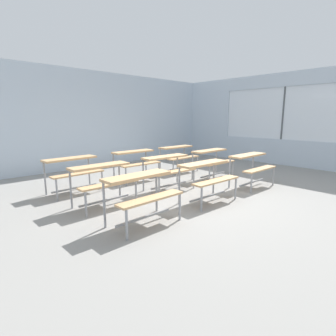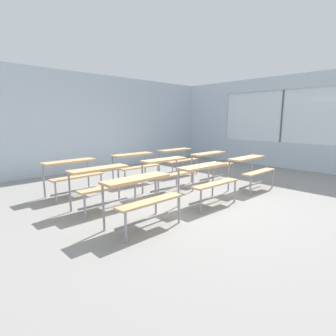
{
  "view_description": "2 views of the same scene",
  "coord_description": "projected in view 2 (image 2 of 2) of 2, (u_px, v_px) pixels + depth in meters",
  "views": [
    {
      "loc": [
        -3.8,
        -3.3,
        1.6
      ],
      "look_at": [
        0.07,
        0.81,
        0.49
      ],
      "focal_mm": 28.0,
      "sensor_mm": 36.0,
      "label": 1
    },
    {
      "loc": [
        -3.8,
        -3.3,
        1.6
      ],
      "look_at": [
        -0.45,
        0.23,
        0.7
      ],
      "focal_mm": 28.0,
      "sensor_mm": 36.0,
      "label": 2
    }
  ],
  "objects": [
    {
      "name": "ground",
      "position": [
        192.0,
        202.0,
        5.22
      ],
      "size": [
        10.0,
        9.0,
        0.05
      ],
      "primitive_type": "cube",
      "color": "gray"
    },
    {
      "name": "wall_back",
      "position": [
        84.0,
        123.0,
        8.15
      ],
      "size": [
        10.0,
        0.12,
        3.0
      ],
      "primitive_type": "cube",
      "color": "silver",
      "rests_on": "ground"
    },
    {
      "name": "wall_right",
      "position": [
        301.0,
        124.0,
        8.24
      ],
      "size": [
        0.12,
        9.0,
        3.0
      ],
      "color": "silver",
      "rests_on": "ground"
    },
    {
      "name": "desk_bench_r0c0",
      "position": [
        141.0,
        190.0,
        3.89
      ],
      "size": [
        1.1,
        0.6,
        0.74
      ],
      "rotation": [
        0.0,
        0.0,
        0.01
      ],
      "color": "tan",
      "rests_on": "ground"
    },
    {
      "name": "desk_bench_r0c1",
      "position": [
        207.0,
        175.0,
        4.95
      ],
      "size": [
        1.12,
        0.63,
        0.74
      ],
      "rotation": [
        0.0,
        0.0,
        -0.03
      ],
      "color": "tan",
      "rests_on": "ground"
    },
    {
      "name": "desk_bench_r0c2",
      "position": [
        251.0,
        165.0,
        6.02
      ],
      "size": [
        1.11,
        0.61,
        0.74
      ],
      "rotation": [
        0.0,
        0.0,
        -0.01
      ],
      "color": "tan",
      "rests_on": "ground"
    },
    {
      "name": "desk_bench_r1c0",
      "position": [
        102.0,
        178.0,
        4.69
      ],
      "size": [
        1.1,
        0.59,
        0.74
      ],
      "rotation": [
        0.0,
        0.0,
        0.0
      ],
      "color": "tan",
      "rests_on": "ground"
    },
    {
      "name": "desk_bench_r1c1",
      "position": [
        167.0,
        167.0,
        5.75
      ],
      "size": [
        1.13,
        0.64,
        0.74
      ],
      "rotation": [
        0.0,
        0.0,
        -0.05
      ],
      "color": "tan",
      "rests_on": "ground"
    },
    {
      "name": "desk_bench_r1c2",
      "position": [
        212.0,
        160.0,
        6.82
      ],
      "size": [
        1.1,
        0.6,
        0.74
      ],
      "rotation": [
        0.0,
        0.0,
        -0.0
      ],
      "color": "tan",
      "rests_on": "ground"
    },
    {
      "name": "desk_bench_r2c0",
      "position": [
        72.0,
        169.0,
        5.51
      ],
      "size": [
        1.12,
        0.64,
        0.74
      ],
      "rotation": [
        0.0,
        0.0,
        0.04
      ],
      "color": "tan",
      "rests_on": "ground"
    },
    {
      "name": "desk_bench_r2c1",
      "position": [
        135.0,
        161.0,
        6.63
      ],
      "size": [
        1.12,
        0.62,
        0.74
      ],
      "rotation": [
        0.0,
        0.0,
        -0.03
      ],
      "color": "tan",
      "rests_on": "ground"
    },
    {
      "name": "desk_bench_r2c2",
      "position": [
        178.0,
        156.0,
        7.63
      ],
      "size": [
        1.11,
        0.6,
        0.74
      ],
      "rotation": [
        0.0,
        0.0,
        -0.01
      ],
      "color": "tan",
      "rests_on": "ground"
    }
  ]
}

